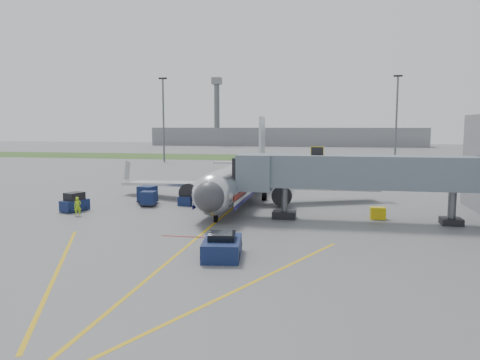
% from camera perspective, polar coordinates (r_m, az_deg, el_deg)
% --- Properties ---
extents(ground, '(400.00, 400.00, 0.00)m').
position_cam_1_polar(ground, '(41.33, -3.63, -5.70)').
color(ground, '#565659').
rests_on(ground, ground).
extents(grass_strip, '(300.00, 25.00, 0.01)m').
position_cam_1_polar(grass_strip, '(129.76, 6.47, 2.69)').
color(grass_strip, '#2D4C1E').
rests_on(grass_strip, ground).
extents(apron_markings, '(21.52, 50.00, 0.01)m').
position_cam_1_polar(apron_markings, '(34.43, -6.78, -8.25)').
color(apron_markings, gold).
rests_on(apron_markings, ground).
extents(airliner, '(32.10, 35.67, 10.25)m').
position_cam_1_polar(airliner, '(55.61, 0.32, 0.25)').
color(airliner, silver).
rests_on(airliner, ground).
extents(jet_bridge, '(25.30, 4.00, 6.90)m').
position_cam_1_polar(jet_bridge, '(44.35, 14.33, 0.79)').
color(jet_bridge, slate).
rests_on(jet_bridge, ground).
extents(light_mast_left, '(2.00, 0.44, 20.40)m').
position_cam_1_polar(light_mast_left, '(116.27, -9.32, 7.51)').
color(light_mast_left, '#595B60').
rests_on(light_mast_left, ground).
extents(light_mast_right, '(2.00, 0.44, 20.40)m').
position_cam_1_polar(light_mast_right, '(115.02, 18.54, 7.26)').
color(light_mast_right, '#595B60').
rests_on(light_mast_right, ground).
extents(distant_terminal, '(120.00, 14.00, 8.00)m').
position_cam_1_polar(distant_terminal, '(210.09, 5.51, 5.28)').
color(distant_terminal, slate).
rests_on(distant_terminal, ground).
extents(control_tower, '(4.00, 4.00, 30.00)m').
position_cam_1_polar(control_tower, '(210.33, -2.84, 8.94)').
color(control_tower, '#595B60').
rests_on(control_tower, ground).
extents(pushback_tug, '(2.97, 4.31, 1.67)m').
position_cam_1_polar(pushback_tug, '(31.83, -2.20, -8.15)').
color(pushback_tug, '#0E203D').
rests_on(pushback_tug, ground).
extents(baggage_tug, '(2.35, 3.13, 1.96)m').
position_cam_1_polar(baggage_tug, '(51.50, -19.51, -2.64)').
color(baggage_tug, '#0E203D').
rests_on(baggage_tug, ground).
extents(baggage_cart_a, '(1.81, 1.81, 1.50)m').
position_cam_1_polar(baggage_cart_a, '(56.15, -5.80, -1.66)').
color(baggage_cart_a, '#0E203D').
rests_on(baggage_cart_a, ground).
extents(baggage_cart_b, '(2.08, 2.08, 1.96)m').
position_cam_1_polar(baggage_cart_b, '(54.67, -11.23, -1.73)').
color(baggage_cart_b, '#0E203D').
rests_on(baggage_cart_b, ground).
extents(baggage_cart_c, '(1.59, 1.59, 1.66)m').
position_cam_1_polar(baggage_cart_c, '(52.44, -11.09, -2.24)').
color(baggage_cart_c, '#0E203D').
rests_on(baggage_cart_c, ground).
extents(belt_loader, '(2.11, 4.92, 2.34)m').
position_cam_1_polar(belt_loader, '(53.61, -5.92, -2.25)').
color(belt_loader, '#0E203D').
rests_on(belt_loader, ground).
extents(ground_power_cart, '(1.44, 0.99, 1.12)m').
position_cam_1_polar(ground_power_cart, '(46.45, 16.44, -3.90)').
color(ground_power_cart, '#DBBB0C').
rests_on(ground_power_cart, ground).
extents(ramp_worker, '(0.81, 0.73, 1.86)m').
position_cam_1_polar(ramp_worker, '(48.76, -19.18, -3.05)').
color(ramp_worker, '#95C917').
rests_on(ramp_worker, ground).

